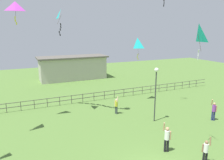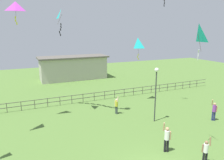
{
  "view_description": "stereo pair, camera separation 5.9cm",
  "coord_description": "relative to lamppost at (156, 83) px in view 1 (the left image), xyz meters",
  "views": [
    {
      "loc": [
        -6.49,
        -7.98,
        7.74
      ],
      "look_at": [
        -0.45,
        5.49,
        4.34
      ],
      "focal_mm": 34.48,
      "sensor_mm": 36.0,
      "label": 1
    },
    {
      "loc": [
        -6.44,
        -8.0,
        7.74
      ],
      "look_at": [
        -0.45,
        5.49,
        4.34
      ],
      "focal_mm": 34.48,
      "sensor_mm": 36.0,
      "label": 2
    }
  ],
  "objects": [
    {
      "name": "waterfront_railing",
      "position": [
        -4.34,
        7.47,
        -2.8
      ],
      "size": [
        36.03,
        0.06,
        0.95
      ],
      "color": "#4C4742",
      "rests_on": "ground_plane"
    },
    {
      "name": "kite_4",
      "position": [
        -6.67,
        4.77,
        5.59
      ],
      "size": [
        0.63,
        0.88,
        2.25
      ],
      "color": "#19B2B2"
    },
    {
      "name": "kite_5",
      "position": [
        -0.63,
        -4.77,
        4.12
      ],
      "size": [
        0.57,
        0.85,
        2.14
      ],
      "color": "#19B2B2"
    },
    {
      "name": "person_2",
      "position": [
        4.84,
        -1.98,
        -2.45
      ],
      "size": [
        0.44,
        0.45,
        1.92
      ],
      "color": "navy",
      "rests_on": "ground_plane"
    },
    {
      "name": "person_4",
      "position": [
        -2.32,
        2.88,
        -2.53
      ],
      "size": [
        0.29,
        0.48,
        1.77
      ],
      "color": "#3F4C47",
      "rests_on": "ground_plane"
    },
    {
      "name": "kite_1",
      "position": [
        1.5,
        5.72,
        2.88
      ],
      "size": [
        1.03,
        1.18,
        2.25
      ],
      "color": "#19B2B2"
    },
    {
      "name": "lamppost",
      "position": [
        0.0,
        0.0,
        0.0
      ],
      "size": [
        0.36,
        0.36,
        4.74
      ],
      "color": "#38383D",
      "rests_on": "ground_plane"
    },
    {
      "name": "kite_2",
      "position": [
        -10.24,
        4.82,
        6.07
      ],
      "size": [
        1.16,
        0.82,
        1.72
      ],
      "color": "#B22DB2"
    },
    {
      "name": "pavilion_building",
      "position": [
        -2.27,
        19.47,
        -1.52
      ],
      "size": [
        10.96,
        4.15,
        3.74
      ],
      "color": "#B7B2A3",
      "rests_on": "ground_plane"
    },
    {
      "name": "person_0",
      "position": [
        -0.86,
        -6.37,
        -2.54
      ],
      "size": [
        0.41,
        0.39,
        1.75
      ],
      "color": "black",
      "rests_on": "ground_plane"
    },
    {
      "name": "person_1",
      "position": [
        -2.13,
        -4.38,
        -2.4
      ],
      "size": [
        0.5,
        0.41,
        2.03
      ],
      "color": "black",
      "rests_on": "ground_plane"
    }
  ]
}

